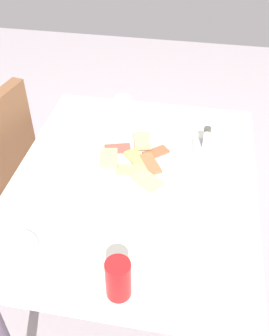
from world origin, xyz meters
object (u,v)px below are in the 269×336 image
(soda_can, at_px, (118,279))
(spoon, at_px, (80,214))
(condiment_caddy, at_px, (206,142))
(paper_napkin, at_px, (86,216))
(pide_platter, at_px, (136,163))
(salad_plate_greens, at_px, (17,248))
(dining_table, at_px, (133,199))
(fork, at_px, (91,216))
(drinking_glass, at_px, (123,108))

(soda_can, distance_m, spoon, 0.30)
(condiment_caddy, bearing_deg, paper_napkin, 139.95)
(pide_platter, distance_m, soda_can, 0.51)
(salad_plate_greens, bearing_deg, spoon, -39.65)
(paper_napkin, bearing_deg, dining_table, -31.47)
(dining_table, distance_m, fork, 0.24)
(pide_platter, height_order, salad_plate_greens, pide_platter)
(spoon, bearing_deg, fork, -100.68)
(dining_table, distance_m, soda_can, 0.46)
(drinking_glass, bearing_deg, soda_can, -169.16)
(paper_napkin, distance_m, spoon, 0.02)
(salad_plate_greens, bearing_deg, dining_table, -37.36)
(pide_platter, height_order, condiment_caddy, condiment_caddy)
(pide_platter, xyz_separation_m, condiment_caddy, (0.15, -0.24, 0.01))
(pide_platter, xyz_separation_m, spoon, (-0.27, 0.13, -0.01))
(pide_platter, bearing_deg, salad_plate_greens, 148.30)
(spoon, height_order, condiment_caddy, condiment_caddy)
(drinking_glass, xyz_separation_m, spoon, (-0.56, 0.02, -0.04))
(pide_platter, distance_m, fork, 0.28)
(soda_can, height_order, condiment_caddy, soda_can)
(fork, bearing_deg, dining_table, -41.22)
(condiment_caddy, bearing_deg, spoon, 138.54)
(spoon, xyz_separation_m, condiment_caddy, (0.42, -0.37, 0.02))
(dining_table, bearing_deg, drinking_glass, 16.90)
(drinking_glass, relative_size, spoon, 0.55)
(paper_napkin, bearing_deg, drinking_glass, -0.49)
(salad_plate_greens, xyz_separation_m, fork, (0.16, -0.17, -0.01))
(drinking_glass, bearing_deg, pide_platter, -159.57)
(fork, bearing_deg, pide_platter, -33.33)
(soda_can, xyz_separation_m, fork, (0.24, 0.14, -0.06))
(drinking_glass, height_order, condiment_caddy, drinking_glass)
(condiment_caddy, bearing_deg, fork, 141.43)
(soda_can, bearing_deg, salad_plate_greens, 75.98)
(salad_plate_greens, xyz_separation_m, drinking_glass, (0.72, -0.16, 0.04))
(salad_plate_greens, bearing_deg, paper_napkin, -43.18)
(salad_plate_greens, height_order, paper_napkin, salad_plate_greens)
(pide_platter, bearing_deg, soda_can, -174.92)
(soda_can, bearing_deg, fork, 29.98)
(drinking_glass, bearing_deg, salad_plate_greens, 167.57)
(pide_platter, distance_m, condiment_caddy, 0.28)
(spoon, bearing_deg, drinking_glass, -13.02)
(fork, xyz_separation_m, condiment_caddy, (0.42, -0.33, 0.02))
(pide_platter, bearing_deg, fork, 160.55)
(salad_plate_greens, distance_m, paper_napkin, 0.23)
(paper_napkin, relative_size, condiment_caddy, 1.58)
(paper_napkin, height_order, fork, fork)
(fork, bearing_deg, salad_plate_greens, 119.79)
(drinking_glass, relative_size, paper_napkin, 0.64)
(dining_table, height_order, salad_plate_greens, salad_plate_greens)
(dining_table, xyz_separation_m, fork, (-0.19, 0.10, 0.10))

